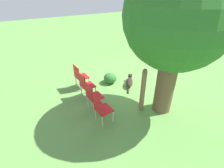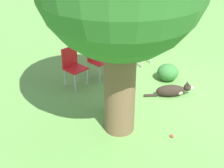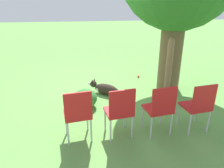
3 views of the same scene
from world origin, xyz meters
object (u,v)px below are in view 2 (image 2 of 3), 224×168
dog (173,90)px  fence_post (111,79)px  red_chair_1 (119,50)px  red_chair_3 (73,64)px  tennis_ball (172,136)px  red_chair_2 (97,57)px  red_chair_0 (139,44)px

dog → fence_post: fence_post is taller
fence_post → red_chair_1: bearing=-43.7°
dog → red_chair_3: 2.36m
fence_post → tennis_ball: 1.62m
red_chair_2 → tennis_ball: 2.88m
dog → tennis_ball: bearing=-103.0°
fence_post → red_chair_0: size_ratio=1.53×
fence_post → red_chair_1: 1.95m
red_chair_1 → red_chair_2: 0.69m
dog → red_chair_0: red_chair_0 is taller
dog → red_chair_0: bearing=106.2°
red_chair_2 → red_chair_0: bearing=81.3°
tennis_ball → red_chair_2: bearing=-6.2°
red_chair_1 → red_chair_2: (-0.01, 0.69, 0.00)m
red_chair_1 → tennis_ball: red_chair_1 is taller
dog → tennis_ball: size_ratio=13.96×
fence_post → red_chair_3: bearing=2.0°
dog → fence_post: bearing=-161.2°
red_chair_0 → red_chair_1: bearing=-98.7°
fence_post → red_chair_3: 1.40m
red_chair_0 → red_chair_1: 0.69m
fence_post → tennis_ball: fence_post is taller
red_chair_2 → tennis_ball: (-2.82, 0.31, -0.51)m
fence_post → red_chair_2: (1.39, -0.65, -0.19)m
red_chair_2 → tennis_ball: red_chair_2 is taller
red_chair_3 → dog: bearing=30.6°
fence_post → red_chair_3: (1.38, 0.05, -0.19)m
dog → red_chair_1: bearing=127.6°
red_chair_0 → red_chair_3: (-0.03, 2.08, 0.00)m
fence_post → red_chair_0: (1.41, -2.03, -0.19)m
dog → red_chair_3: red_chair_3 is taller
red_chair_0 → red_chair_2: same height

